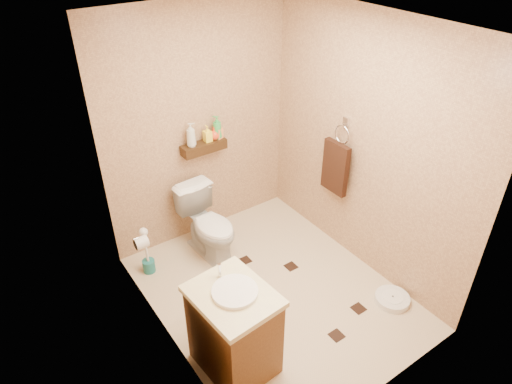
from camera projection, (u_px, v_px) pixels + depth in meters
ground at (273, 292)px, 4.24m from camera, size 2.50×2.50×0.00m
wall_back at (199, 127)px, 4.45m from camera, size 2.00×0.04×2.40m
wall_front at (402, 273)px, 2.73m from camera, size 2.00×0.04×2.40m
wall_left at (159, 227)px, 3.11m from camera, size 0.04×2.50×2.40m
wall_right at (365, 149)px, 4.07m from camera, size 0.04×2.50×2.40m
ceiling at (280, 25)px, 2.93m from camera, size 2.00×2.50×0.02m
wall_shelf at (204, 147)px, 4.49m from camera, size 0.46×0.14×0.10m
floor_accents at (277, 295)px, 4.21m from camera, size 1.24×1.33×0.01m
toilet at (209, 224)px, 4.54m from camera, size 0.44×0.72×0.71m
vanity at (234, 329)px, 3.39m from camera, size 0.56×0.66×0.88m
bathroom_scale at (392, 299)px, 4.13m from camera, size 0.37×0.37×0.06m
toilet_brush at (147, 257)px, 4.39m from camera, size 0.12×0.12×0.53m
towel_ring at (336, 165)px, 4.34m from camera, size 0.12×0.30×0.76m
toilet_paper at (141, 243)px, 3.91m from camera, size 0.12×0.11×0.12m
bottle_a at (191, 135)px, 4.34m from camera, size 0.12×0.12×0.24m
bottle_b at (207, 134)px, 4.44m from camera, size 0.07×0.07×0.16m
bottle_c at (214, 133)px, 4.49m from camera, size 0.14×0.14×0.13m
bottle_d at (217, 127)px, 4.48m from camera, size 0.13×0.13×0.24m
bottle_e at (218, 131)px, 4.50m from camera, size 0.09×0.09×0.16m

